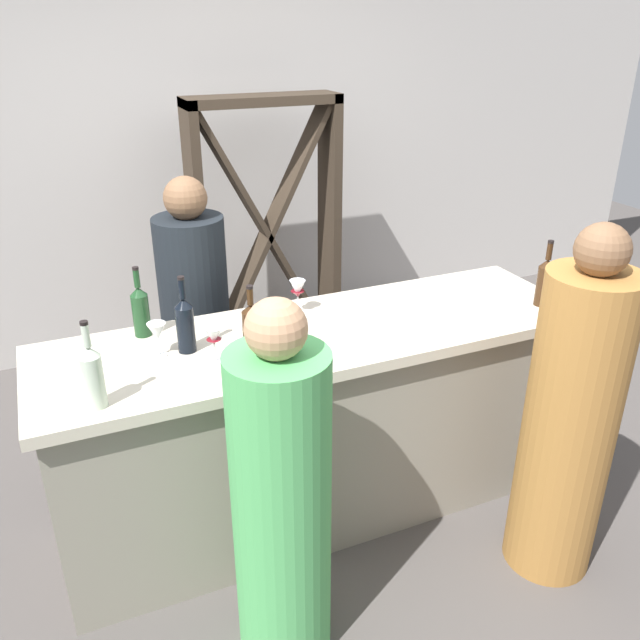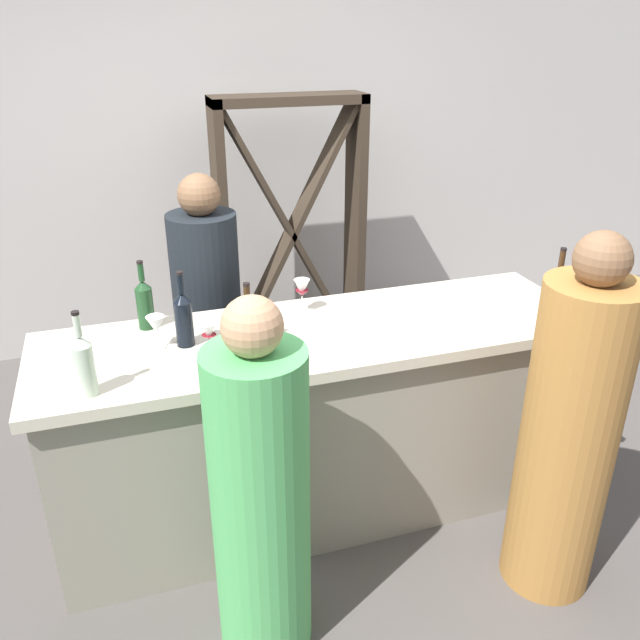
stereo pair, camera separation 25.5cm
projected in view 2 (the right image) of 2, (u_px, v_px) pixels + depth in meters
ground_plane at (320, 504)px, 3.30m from camera, size 12.00×12.00×0.00m
back_wall at (224, 147)px, 4.61m from camera, size 8.00×0.10×2.80m
bar_counter at (320, 422)px, 3.09m from camera, size 2.47×0.73×0.97m
wine_rack at (291, 233)px, 4.43m from camera, size 0.99×0.28×1.80m
wine_bottle_leftmost_clear_pale at (84, 364)px, 2.34m from camera, size 0.08×0.08×0.33m
wine_bottle_second_left_olive_green at (145, 303)px, 2.86m from camera, size 0.07×0.07×0.31m
wine_bottle_center_near_black at (184, 318)px, 2.71m from camera, size 0.08×0.08×0.33m
wine_bottle_second_right_amber_brown at (248, 323)px, 2.71m from camera, size 0.08×0.08×0.28m
wine_bottle_rightmost_amber_brown at (557, 289)px, 3.00m from camera, size 0.08×0.08×0.32m
wine_glass_near_left at (209, 333)px, 2.62m from camera, size 0.07×0.07×0.15m
wine_glass_near_center at (156, 326)px, 2.69m from camera, size 0.08×0.08×0.14m
wine_glass_near_right at (302, 289)px, 3.02m from camera, size 0.07×0.07×0.16m
person_left_guest at (260, 501)px, 2.32m from camera, size 0.39×0.39×1.46m
person_center_guest at (568, 437)px, 2.59m from camera, size 0.41×0.41×1.57m
person_right_guest at (209, 326)px, 3.54m from camera, size 0.39×0.39×1.54m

